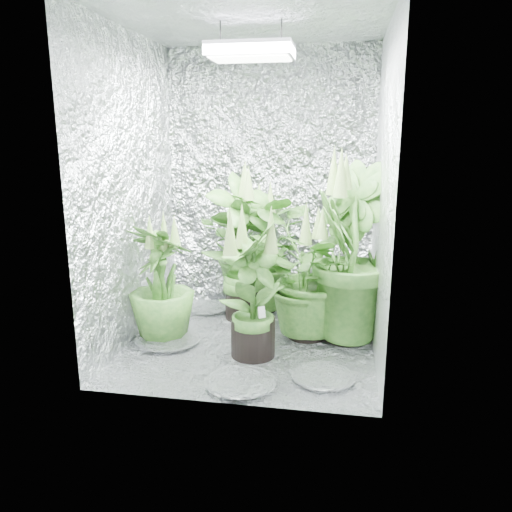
{
  "coord_description": "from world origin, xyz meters",
  "views": [
    {
      "loc": [
        0.57,
        -3.06,
        1.35
      ],
      "look_at": [
        0.03,
        0.0,
        0.59
      ],
      "focal_mm": 35.0,
      "sensor_mm": 36.0,
      "label": 1
    }
  ],
  "objects_px": {
    "plant_f": "(253,291)",
    "plant_a": "(259,251)",
    "circulation_fan": "(346,321)",
    "plant_c": "(348,254)",
    "plant_d": "(162,285)",
    "plant_b": "(244,249)",
    "grow_lamp": "(251,51)",
    "plant_e": "(308,275)"
  },
  "relations": [
    {
      "from": "plant_f",
      "to": "plant_a",
      "type": "bearing_deg",
      "value": 97.34
    },
    {
      "from": "circulation_fan",
      "to": "plant_c",
      "type": "bearing_deg",
      "value": 78.29
    },
    {
      "from": "plant_a",
      "to": "plant_d",
      "type": "height_order",
      "value": "plant_a"
    },
    {
      "from": "plant_a",
      "to": "plant_b",
      "type": "bearing_deg",
      "value": -111.33
    },
    {
      "from": "plant_d",
      "to": "grow_lamp",
      "type": "bearing_deg",
      "value": 6.91
    },
    {
      "from": "grow_lamp",
      "to": "plant_e",
      "type": "relative_size",
      "value": 0.51
    },
    {
      "from": "grow_lamp",
      "to": "plant_f",
      "type": "height_order",
      "value": "grow_lamp"
    },
    {
      "from": "plant_c",
      "to": "plant_d",
      "type": "distance_m",
      "value": 1.24
    },
    {
      "from": "plant_b",
      "to": "plant_f",
      "type": "height_order",
      "value": "plant_b"
    },
    {
      "from": "plant_c",
      "to": "plant_d",
      "type": "height_order",
      "value": "plant_c"
    },
    {
      "from": "plant_b",
      "to": "plant_c",
      "type": "bearing_deg",
      "value": -19.6
    },
    {
      "from": "plant_d",
      "to": "plant_f",
      "type": "height_order",
      "value": "plant_f"
    },
    {
      "from": "plant_b",
      "to": "plant_e",
      "type": "bearing_deg",
      "value": -29.82
    },
    {
      "from": "plant_d",
      "to": "plant_e",
      "type": "bearing_deg",
      "value": 13.48
    },
    {
      "from": "grow_lamp",
      "to": "plant_f",
      "type": "bearing_deg",
      "value": -76.48
    },
    {
      "from": "plant_a",
      "to": "plant_f",
      "type": "height_order",
      "value": "plant_a"
    },
    {
      "from": "grow_lamp",
      "to": "plant_b",
      "type": "xyz_separation_m",
      "value": [
        -0.14,
        0.44,
        -1.29
      ]
    },
    {
      "from": "grow_lamp",
      "to": "circulation_fan",
      "type": "height_order",
      "value": "grow_lamp"
    },
    {
      "from": "plant_a",
      "to": "circulation_fan",
      "type": "bearing_deg",
      "value": -36.28
    },
    {
      "from": "grow_lamp",
      "to": "circulation_fan",
      "type": "distance_m",
      "value": 1.81
    },
    {
      "from": "plant_e",
      "to": "circulation_fan",
      "type": "xyz_separation_m",
      "value": [
        0.26,
        -0.02,
        -0.3
      ]
    },
    {
      "from": "plant_f",
      "to": "circulation_fan",
      "type": "height_order",
      "value": "plant_f"
    },
    {
      "from": "grow_lamp",
      "to": "plant_c",
      "type": "height_order",
      "value": "grow_lamp"
    },
    {
      "from": "plant_a",
      "to": "circulation_fan",
      "type": "height_order",
      "value": "plant_a"
    },
    {
      "from": "plant_e",
      "to": "plant_b",
      "type": "bearing_deg",
      "value": 150.18
    },
    {
      "from": "plant_b",
      "to": "circulation_fan",
      "type": "xyz_separation_m",
      "value": [
        0.76,
        -0.3,
        -0.4
      ]
    },
    {
      "from": "plant_c",
      "to": "plant_f",
      "type": "bearing_deg",
      "value": -146.5
    },
    {
      "from": "plant_b",
      "to": "circulation_fan",
      "type": "relative_size",
      "value": 3.58
    },
    {
      "from": "grow_lamp",
      "to": "plant_b",
      "type": "relative_size",
      "value": 0.43
    },
    {
      "from": "plant_a",
      "to": "plant_c",
      "type": "bearing_deg",
      "value": -34.69
    },
    {
      "from": "plant_e",
      "to": "circulation_fan",
      "type": "distance_m",
      "value": 0.4
    },
    {
      "from": "plant_a",
      "to": "grow_lamp",
      "type": "bearing_deg",
      "value": -84.65
    },
    {
      "from": "plant_b",
      "to": "plant_f",
      "type": "xyz_separation_m",
      "value": [
        0.19,
        -0.64,
        -0.12
      ]
    },
    {
      "from": "plant_e",
      "to": "plant_f",
      "type": "distance_m",
      "value": 0.47
    },
    {
      "from": "plant_e",
      "to": "plant_c",
      "type": "bearing_deg",
      "value": 3.79
    },
    {
      "from": "plant_e",
      "to": "grow_lamp",
      "type": "bearing_deg",
      "value": -156.54
    },
    {
      "from": "plant_b",
      "to": "plant_e",
      "type": "xyz_separation_m",
      "value": [
        0.5,
        -0.28,
        -0.1
      ]
    },
    {
      "from": "plant_c",
      "to": "plant_f",
      "type": "distance_m",
      "value": 0.7
    },
    {
      "from": "plant_d",
      "to": "plant_e",
      "type": "relative_size",
      "value": 0.88
    },
    {
      "from": "grow_lamp",
      "to": "plant_c",
      "type": "relative_size",
      "value": 0.4
    },
    {
      "from": "plant_e",
      "to": "plant_a",
      "type": "bearing_deg",
      "value": 130.9
    },
    {
      "from": "grow_lamp",
      "to": "plant_e",
      "type": "distance_m",
      "value": 1.44
    }
  ]
}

